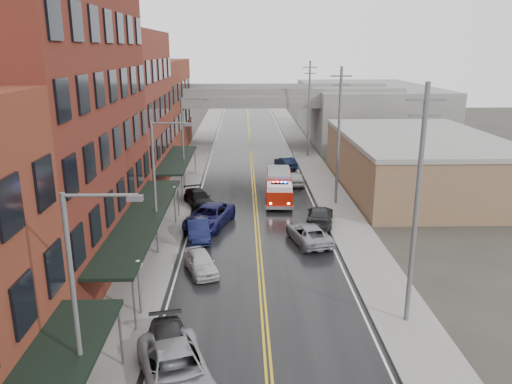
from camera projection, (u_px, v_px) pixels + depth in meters
name	position (u px, v px, depth m)	size (l,w,h in m)	color
road	(257.00, 224.00, 39.62)	(11.00, 160.00, 0.02)	black
sidewalk_left	(165.00, 224.00, 39.42)	(3.00, 160.00, 0.15)	slate
sidewalk_right	(348.00, 222.00, 39.79)	(3.00, 160.00, 0.15)	slate
curb_left	(185.00, 223.00, 39.47)	(0.30, 160.00, 0.15)	gray
curb_right	(327.00, 222.00, 39.75)	(0.30, 160.00, 0.15)	gray
brick_building_b	(40.00, 124.00, 30.08)	(9.00, 20.00, 18.00)	#591D17
brick_building_c	(114.00, 113.00, 47.30)	(9.00, 15.00, 15.00)	maroon
brick_building_far	(148.00, 108.00, 64.53)	(9.00, 20.00, 12.00)	#5F2619
tan_building	(417.00, 164.00, 48.94)	(14.00, 22.00, 5.00)	#876349
right_far_block	(365.00, 111.00, 77.39)	(18.00, 30.00, 8.00)	slate
awning_1	(143.00, 218.00, 31.89)	(2.60, 18.00, 3.09)	black
awning_2	(177.00, 159.00, 48.70)	(2.60, 13.00, 3.09)	black
globe_lamp_1	(139.00, 275.00, 25.38)	(0.44, 0.44, 3.12)	#59595B
globe_lamp_2	(175.00, 197.00, 38.83)	(0.44, 0.44, 3.12)	#59595B
street_lamp_0	(82.00, 300.00, 16.90)	(2.64, 0.22, 9.00)	#59595B
street_lamp_1	(158.00, 180.00, 32.26)	(2.64, 0.22, 9.00)	#59595B
street_lamp_2	(185.00, 138.00, 47.63)	(2.64, 0.22, 9.00)	#59595B
utility_pole_0	(417.00, 204.00, 23.65)	(1.80, 0.24, 12.00)	#59595B
utility_pole_1	(339.00, 134.00, 42.86)	(1.80, 0.24, 12.00)	#59595B
utility_pole_2	(309.00, 108.00, 62.08)	(1.80, 0.24, 12.00)	#59595B
overpass	(250.00, 104.00, 68.71)	(40.00, 10.00, 7.50)	slate
fire_truck	(279.00, 186.00, 45.20)	(3.15, 7.23, 2.60)	#9C1607
parked_car_left_2	(176.00, 370.00, 20.29)	(2.64, 5.73, 1.59)	#93959A
parked_car_left_3	(169.00, 348.00, 22.07)	(1.85, 4.55, 1.32)	#232325
parked_car_left_4	(200.00, 262.00, 30.89)	(1.60, 3.97, 1.35)	#B9B9B9
parked_car_left_5	(198.00, 229.00, 36.35)	(1.52, 4.35, 1.43)	#0E1334
parked_car_left_6	(209.00, 216.00, 38.83)	(2.73, 5.92, 1.64)	#121243
parked_car_left_7	(199.00, 198.00, 44.03)	(1.91, 4.71, 1.37)	black
parked_car_right_0	(309.00, 234.00, 35.58)	(2.28, 4.94, 1.37)	gray
parked_car_right_1	(320.00, 216.00, 39.36)	(2.01, 4.94, 1.43)	black
parked_car_right_2	(296.00, 178.00, 50.89)	(1.57, 3.91, 1.33)	#BBBBBB
parked_car_right_3	(286.00, 163.00, 57.78)	(1.42, 4.07, 1.34)	black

